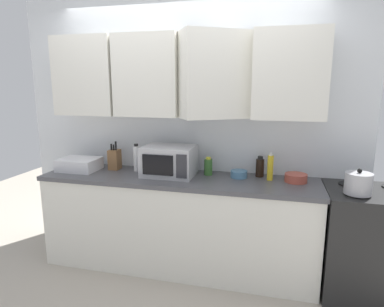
# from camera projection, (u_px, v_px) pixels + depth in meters

# --- Properties ---
(wall_back_with_cabinets) EXTENTS (3.45, 0.60, 2.60)m
(wall_back_with_cabinets) POSITION_uv_depth(u_px,v_px,m) (184.00, 102.00, 3.17)
(wall_back_with_cabinets) COLOR white
(wall_back_with_cabinets) RESTS_ON ground_plane
(counter_run) EXTENTS (2.58, 0.63, 0.90)m
(counter_run) POSITION_uv_depth(u_px,v_px,m) (178.00, 222.00, 3.19)
(counter_run) COLOR white
(counter_run) RESTS_ON ground_plane
(stove_range) EXTENTS (0.76, 0.64, 0.91)m
(stove_range) POSITION_uv_depth(u_px,v_px,m) (370.00, 243.00, 2.77)
(stove_range) COLOR black
(stove_range) RESTS_ON ground_plane
(kettle) EXTENTS (0.20, 0.20, 0.20)m
(kettle) POSITION_uv_depth(u_px,v_px,m) (358.00, 183.00, 2.56)
(kettle) COLOR #B2B2B7
(kettle) RESTS_ON stove_range
(microwave) EXTENTS (0.48, 0.37, 0.28)m
(microwave) POSITION_uv_depth(u_px,v_px,m) (169.00, 161.00, 3.13)
(microwave) COLOR #B7B7BC
(microwave) RESTS_ON counter_run
(dish_rack) EXTENTS (0.38, 0.30, 0.12)m
(dish_rack) POSITION_uv_depth(u_px,v_px,m) (79.00, 164.00, 3.33)
(dish_rack) COLOR silver
(dish_rack) RESTS_ON counter_run
(knife_block) EXTENTS (0.10, 0.12, 0.29)m
(knife_block) POSITION_uv_depth(u_px,v_px,m) (115.00, 159.00, 3.36)
(knife_block) COLOR brown
(knife_block) RESTS_ON counter_run
(bottle_white_jar) EXTENTS (0.06, 0.06, 0.27)m
(bottle_white_jar) POSITION_uv_depth(u_px,v_px,m) (137.00, 158.00, 3.29)
(bottle_white_jar) COLOR white
(bottle_white_jar) RESTS_ON counter_run
(bottle_green_oil) EXTENTS (0.08, 0.08, 0.17)m
(bottle_green_oil) POSITION_uv_depth(u_px,v_px,m) (208.00, 167.00, 3.15)
(bottle_green_oil) COLOR #386B2D
(bottle_green_oil) RESTS_ON counter_run
(bottle_yellow_mustard) EXTENTS (0.05, 0.05, 0.25)m
(bottle_yellow_mustard) POSITION_uv_depth(u_px,v_px,m) (270.00, 167.00, 2.97)
(bottle_yellow_mustard) COLOR gold
(bottle_yellow_mustard) RESTS_ON counter_run
(bottle_soy_dark) EXTENTS (0.08, 0.08, 0.20)m
(bottle_soy_dark) POSITION_uv_depth(u_px,v_px,m) (260.00, 167.00, 3.09)
(bottle_soy_dark) COLOR black
(bottle_soy_dark) RESTS_ON counter_run
(bowl_ceramic_small) EXTENTS (0.15, 0.15, 0.06)m
(bowl_ceramic_small) POSITION_uv_depth(u_px,v_px,m) (239.00, 174.00, 3.07)
(bowl_ceramic_small) COLOR teal
(bowl_ceramic_small) RESTS_ON counter_run
(bowl_mixing_large) EXTENTS (0.20, 0.20, 0.07)m
(bowl_mixing_large) POSITION_uv_depth(u_px,v_px,m) (296.00, 178.00, 2.93)
(bowl_mixing_large) COLOR #B24C3D
(bowl_mixing_large) RESTS_ON counter_run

